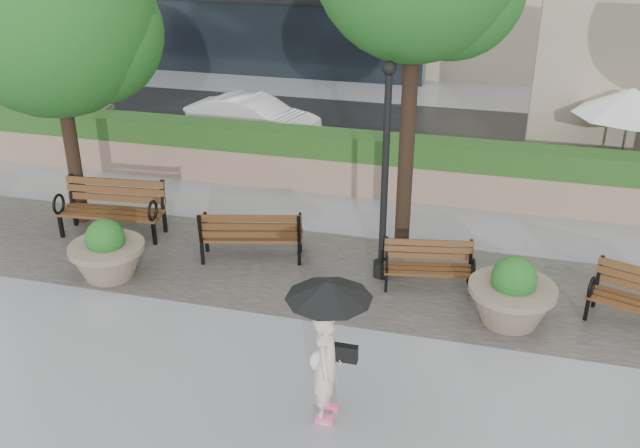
% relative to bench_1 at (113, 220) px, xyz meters
% --- Properties ---
extents(ground, '(100.00, 100.00, 0.00)m').
position_rel_bench_1_xyz_m(ground, '(3.41, -3.46, -0.33)').
color(ground, gray).
rests_on(ground, ground).
extents(cobble_strip, '(28.00, 3.20, 0.01)m').
position_rel_bench_1_xyz_m(cobble_strip, '(3.41, -0.46, -0.32)').
color(cobble_strip, '#383330').
rests_on(cobble_strip, ground).
extents(hedge_wall, '(24.00, 0.80, 1.35)m').
position_rel_bench_1_xyz_m(hedge_wall, '(3.41, 3.54, 0.34)').
color(hedge_wall, '#8E6F5C').
rests_on(hedge_wall, ground).
extents(asphalt_street, '(40.00, 7.00, 0.00)m').
position_rel_bench_1_xyz_m(asphalt_street, '(3.41, 7.54, -0.32)').
color(asphalt_street, black).
rests_on(asphalt_street, ground).
extents(bench_1, '(2.11, 1.00, 1.10)m').
position_rel_bench_1_xyz_m(bench_1, '(0.00, 0.00, 0.00)').
color(bench_1, '#553018').
rests_on(bench_1, ground).
extents(bench_2, '(1.99, 1.18, 1.01)m').
position_rel_bench_1_xyz_m(bench_2, '(3.03, -0.26, -0.03)').
color(bench_2, '#553018').
rests_on(bench_2, ground).
extents(bench_3, '(1.61, 0.88, 0.82)m').
position_rel_bench_1_xyz_m(bench_3, '(6.34, -0.50, -0.08)').
color(bench_3, '#553018').
rests_on(bench_3, ground).
extents(planter_left, '(1.33, 1.33, 1.11)m').
position_rel_bench_1_xyz_m(planter_left, '(0.80, -1.57, 0.11)').
color(planter_left, '#7F6B56').
rests_on(planter_left, ground).
extents(planter_right, '(1.38, 1.38, 1.16)m').
position_rel_bench_1_xyz_m(planter_right, '(7.73, -1.27, 0.13)').
color(planter_right, '#7F6B56').
rests_on(planter_right, ground).
extents(lamppost, '(0.28, 0.28, 3.87)m').
position_rel_bench_1_xyz_m(lamppost, '(5.48, -0.32, 1.37)').
color(lamppost, black).
rests_on(lamppost, ground).
extents(tree_0, '(3.90, 3.89, 6.17)m').
position_rel_bench_1_xyz_m(tree_0, '(-0.85, 0.52, 3.80)').
color(tree_0, black).
rests_on(tree_0, ground).
extents(patio_umb_white, '(2.50, 2.50, 2.30)m').
position_rel_bench_1_xyz_m(patio_umb_white, '(10.03, 5.38, 1.66)').
color(patio_umb_white, black).
rests_on(patio_umb_white, ground).
extents(car_left, '(4.43, 2.31, 1.23)m').
position_rel_bench_1_xyz_m(car_left, '(-6.30, 7.02, 0.29)').
color(car_left, silver).
rests_on(car_left, ground).
extents(car_right, '(3.90, 1.95, 1.23)m').
position_rel_bench_1_xyz_m(car_right, '(0.69, 6.39, 0.29)').
color(car_right, silver).
rests_on(car_right, ground).
extents(pedestrian, '(1.09, 1.09, 2.00)m').
position_rel_bench_1_xyz_m(pedestrian, '(5.47, -4.16, 0.89)').
color(pedestrian, beige).
rests_on(pedestrian, ground).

